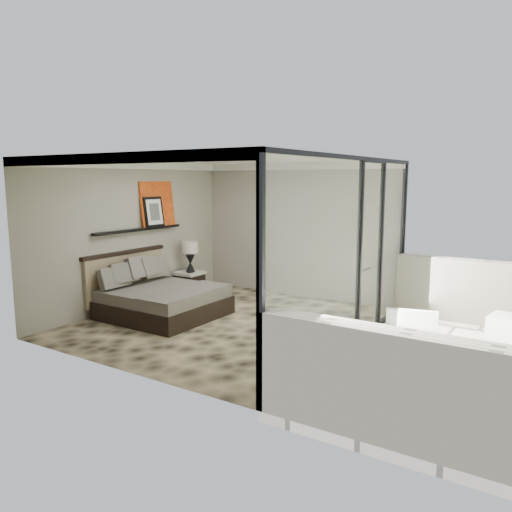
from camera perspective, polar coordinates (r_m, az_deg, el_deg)
The scene contains 14 objects.
floor at distance 8.75m, azimuth -3.29°, elevation -7.65°, with size 5.00×5.00×0.00m, color black.
ceiling at distance 8.39m, azimuth -3.46°, elevation 10.93°, with size 4.50×5.00×0.02m, color silver.
back_wall at distance 10.55m, azimuth 4.66°, elevation 2.94°, with size 4.50×0.02×2.80m, color gray.
left_wall at distance 9.94m, azimuth -13.85°, elevation 2.34°, with size 0.02×5.00×2.80m, color gray.
glass_wall at distance 7.36m, azimuth 10.89°, elevation 0.23°, with size 0.08×5.00×2.80m, color white.
terrace_slab at distance 7.32m, azimuth 21.73°, elevation -12.13°, with size 3.00×5.00×0.12m, color #BAB39E.
picture_ledge at distance 9.95m, azimuth -13.22°, elevation 2.95°, with size 0.12×2.20×0.05m, color black.
bed at distance 9.30m, azimuth -10.99°, elevation -4.75°, with size 1.95×1.89×1.08m.
nightstand at distance 10.77m, azimuth -7.61°, elevation -3.11°, with size 0.53×0.53×0.53m, color black.
table_lamp at distance 10.66m, azimuth -7.54°, elevation 0.40°, with size 0.35×0.35×0.64m.
abstract_canvas at distance 10.31m, azimuth -11.22°, elevation 5.86°, with size 0.04×0.90×0.90m, color #AC290E.
framed_print at distance 10.16m, azimuth -11.60°, elevation 4.96°, with size 0.03×0.50×0.60m, color black.
ottoman at distance 8.19m, azimuth 26.90°, elevation -7.92°, with size 0.51×0.51×0.51m, color white.
lounger at distance 7.20m, azimuth 17.21°, elevation -10.22°, with size 1.08×1.61×0.57m.
Camera 1 is at (4.97, -6.76, 2.48)m, focal length 35.00 mm.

